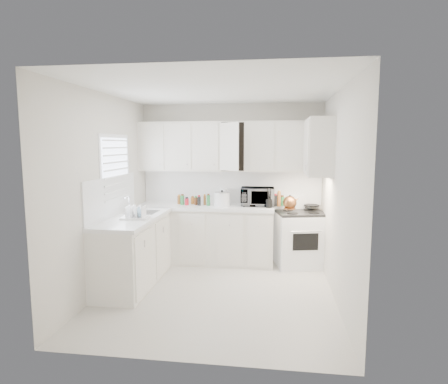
% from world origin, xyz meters
% --- Properties ---
extents(floor, '(3.20, 3.20, 0.00)m').
position_xyz_m(floor, '(0.00, 0.00, 0.00)').
color(floor, beige).
rests_on(floor, ground).
extents(ceiling, '(3.20, 3.20, 0.00)m').
position_xyz_m(ceiling, '(0.00, 0.00, 2.60)').
color(ceiling, white).
rests_on(ceiling, ground).
extents(wall_back, '(3.00, 0.00, 3.00)m').
position_xyz_m(wall_back, '(0.00, 1.60, 1.30)').
color(wall_back, silver).
rests_on(wall_back, ground).
extents(wall_front, '(3.00, 0.00, 3.00)m').
position_xyz_m(wall_front, '(0.00, -1.60, 1.30)').
color(wall_front, silver).
rests_on(wall_front, ground).
extents(wall_left, '(0.00, 3.20, 3.20)m').
position_xyz_m(wall_left, '(-1.50, 0.00, 1.30)').
color(wall_left, silver).
rests_on(wall_left, ground).
extents(wall_right, '(0.00, 3.20, 3.20)m').
position_xyz_m(wall_right, '(1.50, 0.00, 1.30)').
color(wall_right, silver).
rests_on(wall_right, ground).
extents(window_blinds, '(0.06, 0.96, 1.06)m').
position_xyz_m(window_blinds, '(-1.48, 0.35, 1.55)').
color(window_blinds, white).
rests_on(window_blinds, wall_left).
extents(lower_cabinets_back, '(2.22, 0.60, 0.90)m').
position_xyz_m(lower_cabinets_back, '(-0.39, 1.30, 0.45)').
color(lower_cabinets_back, silver).
rests_on(lower_cabinets_back, floor).
extents(lower_cabinets_left, '(0.60, 1.60, 0.90)m').
position_xyz_m(lower_cabinets_left, '(-1.20, 0.20, 0.45)').
color(lower_cabinets_left, silver).
rests_on(lower_cabinets_left, floor).
extents(countertop_back, '(2.24, 0.64, 0.05)m').
position_xyz_m(countertop_back, '(-0.39, 1.29, 0.93)').
color(countertop_back, silver).
rests_on(countertop_back, lower_cabinets_back).
extents(countertop_left, '(0.64, 1.62, 0.05)m').
position_xyz_m(countertop_left, '(-1.19, 0.20, 0.93)').
color(countertop_left, silver).
rests_on(countertop_left, lower_cabinets_left).
extents(backsplash_back, '(2.98, 0.02, 0.55)m').
position_xyz_m(backsplash_back, '(0.00, 1.59, 1.23)').
color(backsplash_back, white).
rests_on(backsplash_back, wall_back).
extents(backsplash_left, '(0.02, 1.60, 0.55)m').
position_xyz_m(backsplash_left, '(-1.49, 0.20, 1.23)').
color(backsplash_left, white).
rests_on(backsplash_left, wall_left).
extents(upper_cabinets_back, '(3.00, 0.33, 0.80)m').
position_xyz_m(upper_cabinets_back, '(0.00, 1.44, 1.50)').
color(upper_cabinets_back, silver).
rests_on(upper_cabinets_back, wall_back).
extents(upper_cabinets_right, '(0.33, 0.90, 0.80)m').
position_xyz_m(upper_cabinets_right, '(1.33, 0.82, 1.50)').
color(upper_cabinets_right, silver).
rests_on(upper_cabinets_right, wall_right).
extents(sink, '(0.42, 0.38, 0.30)m').
position_xyz_m(sink, '(-1.19, 0.55, 1.07)').
color(sink, gray).
rests_on(sink, countertop_left).
extents(stove, '(0.84, 0.74, 1.12)m').
position_xyz_m(stove, '(1.14, 1.31, 0.56)').
color(stove, white).
rests_on(stove, floor).
extents(tea_kettle, '(0.31, 0.28, 0.24)m').
position_xyz_m(tea_kettle, '(0.96, 1.15, 1.06)').
color(tea_kettle, brown).
rests_on(tea_kettle, stove).
extents(frying_pan, '(0.39, 0.47, 0.04)m').
position_xyz_m(frying_pan, '(1.32, 1.47, 0.96)').
color(frying_pan, black).
rests_on(frying_pan, stove).
extents(microwave, '(0.54, 0.31, 0.36)m').
position_xyz_m(microwave, '(0.45, 1.38, 1.13)').
color(microwave, gray).
rests_on(microwave, countertop_back).
extents(rice_cooker, '(0.31, 0.31, 0.25)m').
position_xyz_m(rice_cooker, '(-0.11, 1.29, 1.08)').
color(rice_cooker, white).
rests_on(rice_cooker, countertop_back).
extents(paper_towel, '(0.12, 0.12, 0.27)m').
position_xyz_m(paper_towel, '(-0.11, 1.46, 1.08)').
color(paper_towel, white).
rests_on(paper_towel, countertop_back).
extents(utensil_crock, '(0.14, 0.14, 0.32)m').
position_xyz_m(utensil_crock, '(0.64, 1.19, 1.11)').
color(utensil_crock, black).
rests_on(utensil_crock, countertop_back).
extents(dish_rack, '(0.38, 0.30, 0.20)m').
position_xyz_m(dish_rack, '(-1.11, 0.08, 1.05)').
color(dish_rack, white).
rests_on(dish_rack, countertop_left).
extents(spice_left_0, '(0.06, 0.06, 0.13)m').
position_xyz_m(spice_left_0, '(-0.85, 1.42, 1.02)').
color(spice_left_0, '#9C5B2A').
rests_on(spice_left_0, countertop_back).
extents(spice_left_1, '(0.06, 0.06, 0.13)m').
position_xyz_m(spice_left_1, '(-0.78, 1.33, 1.02)').
color(spice_left_1, '#2A7F3E').
rests_on(spice_left_1, countertop_back).
extents(spice_left_2, '(0.06, 0.06, 0.13)m').
position_xyz_m(spice_left_2, '(-0.70, 1.42, 1.02)').
color(spice_left_2, red).
rests_on(spice_left_2, countertop_back).
extents(spice_left_3, '(0.06, 0.06, 0.13)m').
position_xyz_m(spice_left_3, '(-0.62, 1.33, 1.02)').
color(spice_left_3, '#CA7D2F').
rests_on(spice_left_3, countertop_back).
extents(spice_left_4, '(0.06, 0.06, 0.13)m').
position_xyz_m(spice_left_4, '(-0.55, 1.42, 1.02)').
color(spice_left_4, '#583019').
rests_on(spice_left_4, countertop_back).
extents(spice_left_5, '(0.06, 0.06, 0.13)m').
position_xyz_m(spice_left_5, '(-0.47, 1.33, 1.02)').
color(spice_left_5, black).
rests_on(spice_left_5, countertop_back).
extents(spice_left_6, '(0.06, 0.06, 0.13)m').
position_xyz_m(spice_left_6, '(-0.40, 1.42, 1.02)').
color(spice_left_6, '#9C5B2A').
rests_on(spice_left_6, countertop_back).
extents(spice_left_7, '(0.06, 0.06, 0.13)m').
position_xyz_m(spice_left_7, '(-0.32, 1.33, 1.02)').
color(spice_left_7, '#2A7F3E').
rests_on(spice_left_7, countertop_back).
extents(sauce_right_0, '(0.06, 0.06, 0.19)m').
position_xyz_m(sauce_right_0, '(0.58, 1.46, 1.05)').
color(sauce_right_0, red).
rests_on(sauce_right_0, countertop_back).
extents(sauce_right_1, '(0.06, 0.06, 0.19)m').
position_xyz_m(sauce_right_1, '(0.64, 1.40, 1.05)').
color(sauce_right_1, '#CA7D2F').
rests_on(sauce_right_1, countertop_back).
extents(sauce_right_2, '(0.06, 0.06, 0.19)m').
position_xyz_m(sauce_right_2, '(0.69, 1.46, 1.05)').
color(sauce_right_2, '#583019').
rests_on(sauce_right_2, countertop_back).
extents(sauce_right_3, '(0.06, 0.06, 0.19)m').
position_xyz_m(sauce_right_3, '(0.74, 1.40, 1.05)').
color(sauce_right_3, black).
rests_on(sauce_right_3, countertop_back).
extents(sauce_right_4, '(0.06, 0.06, 0.19)m').
position_xyz_m(sauce_right_4, '(0.80, 1.46, 1.05)').
color(sauce_right_4, '#9C5B2A').
rests_on(sauce_right_4, countertop_back).
extents(sauce_right_5, '(0.06, 0.06, 0.19)m').
position_xyz_m(sauce_right_5, '(0.85, 1.40, 1.05)').
color(sauce_right_5, '#2A7F3E').
rests_on(sauce_right_5, countertop_back).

